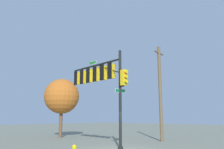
% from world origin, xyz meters
% --- Properties ---
extents(signal_pole_assembly, '(6.59, 1.37, 6.91)m').
position_xyz_m(signal_pole_assembly, '(2.23, -0.25, 5.12)').
color(signal_pole_assembly, black).
rests_on(signal_pole_assembly, ground_plane).
extents(utility_pole, '(0.31, 1.80, 8.84)m').
position_xyz_m(utility_pole, '(0.82, -6.71, 4.55)').
color(utility_pole, brown).
rests_on(utility_pole, ground_plane).
extents(tree_near, '(3.85, 3.85, 6.37)m').
position_xyz_m(tree_near, '(11.11, -2.99, 4.43)').
color(tree_near, brown).
rests_on(tree_near, ground_plane).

